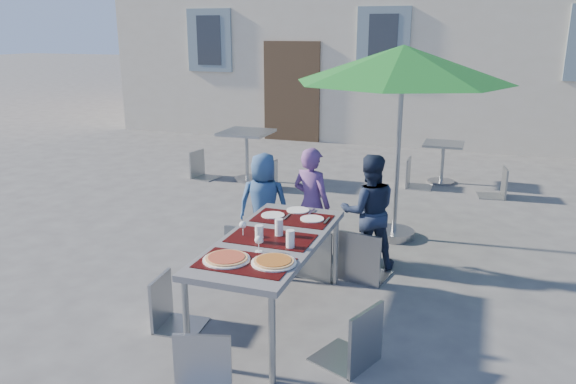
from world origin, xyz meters
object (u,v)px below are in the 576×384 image
at_px(cafe_table_0, 247,145).
at_px(bg_chair_l_1, 415,156).
at_px(child_0, 264,204).
at_px(chair_4, 356,299).
at_px(pizza_near_left, 226,258).
at_px(pizza_near_right, 274,262).
at_px(chair_3, 169,273).
at_px(dining_table, 271,245).
at_px(child_1, 311,204).
at_px(chair_2, 364,225).
at_px(chair_5, 198,336).
at_px(child_2, 369,212).
at_px(cafe_table_1, 443,157).
at_px(chair_1, 316,221).
at_px(bg_chair_r_1, 500,165).
at_px(bg_chair_r_0, 267,159).
at_px(bg_chair_l_0, 201,149).
at_px(chair_0, 248,218).
at_px(patio_umbrella, 403,66).

distance_m(cafe_table_0, bg_chair_l_1, 2.74).
xyz_separation_m(child_0, chair_4, (1.47, -1.85, -0.03)).
bearing_deg(pizza_near_left, cafe_table_0, 111.90).
height_order(pizza_near_right, chair_3, chair_3).
relative_size(dining_table, pizza_near_left, 5.12).
distance_m(child_1, chair_2, 0.75).
height_order(pizza_near_right, cafe_table_0, cafe_table_0).
xyz_separation_m(chair_5, bg_chair_l_1, (0.64, 6.03, -0.01)).
relative_size(child_2, cafe_table_1, 1.84).
xyz_separation_m(chair_4, cafe_table_1, (0.17, 5.63, -0.12)).
relative_size(chair_1, chair_3, 1.18).
bearing_deg(bg_chair_r_1, dining_table, -112.06).
bearing_deg(chair_4, pizza_near_left, -173.57).
distance_m(chair_2, bg_chair_r_0, 3.55).
xyz_separation_m(chair_4, bg_chair_r_1, (1.04, 5.06, -0.05)).
xyz_separation_m(bg_chair_l_0, cafe_table_1, (3.89, 1.03, -0.08)).
relative_size(child_2, chair_4, 1.32).
xyz_separation_m(pizza_near_left, child_1, (0.07, 1.97, -0.14)).
relative_size(chair_0, cafe_table_1, 1.51).
bearing_deg(bg_chair_l_1, chair_5, -96.04).
height_order(child_0, bg_chair_l_0, child_0).
distance_m(dining_table, bg_chair_l_1, 4.81).
xyz_separation_m(chair_2, bg_chair_r_1, (1.30, 3.56, -0.09)).
xyz_separation_m(chair_1, chair_4, (0.74, -1.43, -0.05)).
bearing_deg(chair_1, child_2, 43.50).
relative_size(chair_0, chair_2, 1.01).
bearing_deg(chair_4, chair_0, 137.48).
distance_m(dining_table, bg_chair_r_0, 4.20).
bearing_deg(pizza_near_left, pizza_near_right, 10.08).
xyz_separation_m(pizza_near_left, pizza_near_right, (0.36, 0.06, -0.00)).
relative_size(chair_5, cafe_table_0, 1.08).
relative_size(dining_table, patio_umbrella, 0.75).
bearing_deg(child_2, chair_1, 23.16).
bearing_deg(cafe_table_1, child_0, -113.35).
relative_size(chair_3, bg_chair_r_0, 1.01).
relative_size(chair_2, bg_chair_l_1, 1.13).
relative_size(pizza_near_left, child_0, 0.31).
bearing_deg(child_0, bg_chair_l_1, -124.64).
distance_m(chair_3, bg_chair_l_1, 5.34).
bearing_deg(child_0, cafe_table_0, -77.48).
bearing_deg(chair_5, bg_chair_l_0, 117.83).
height_order(chair_1, patio_umbrella, patio_umbrella).
xyz_separation_m(child_0, child_1, (0.55, 0.01, 0.05)).
distance_m(chair_2, chair_5, 2.39).
bearing_deg(pizza_near_right, dining_table, 113.41).
relative_size(cafe_table_0, bg_chair_r_0, 0.99).
height_order(dining_table, chair_3, chair_3).
distance_m(dining_table, chair_3, 0.88).
xyz_separation_m(pizza_near_left, child_2, (0.70, 1.96, -0.16)).
relative_size(chair_0, bg_chair_l_0, 1.15).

